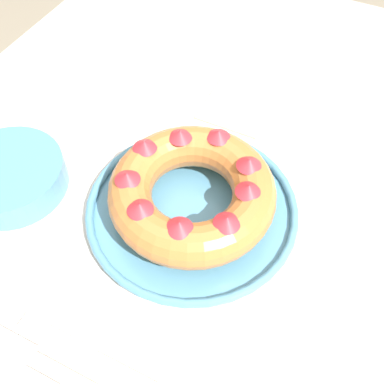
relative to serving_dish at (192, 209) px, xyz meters
The scene contains 8 objects.
ground_plane 0.76m from the serving_dish, 27.67° to the right, with size 8.00×8.00×0.00m, color gray.
dining_table 0.10m from the serving_dish, 27.67° to the right, with size 1.30×1.04×0.75m.
serving_dish is the anchor object (origin of this frame).
bundt_cake 0.04m from the serving_dish, 73.98° to the left, with size 0.23×0.23×0.07m.
fork 0.27m from the serving_dish, 169.80° to the left, with size 0.02×0.22×0.01m.
cake_knife 0.24m from the serving_dish, behind, with size 0.02×0.19×0.01m.
side_bowl 0.28m from the serving_dish, 105.14° to the left, with size 0.17×0.17×0.05m, color #518EB2.
napkin 0.26m from the serving_dish, ahead, with size 0.16×0.11×0.00m, color beige.
Camera 1 is at (-0.36, -0.15, 1.29)m, focal length 42.00 mm.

